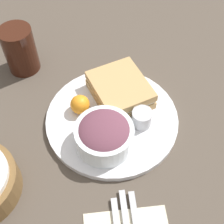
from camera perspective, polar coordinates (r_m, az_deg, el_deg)
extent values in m
plane|color=#4C4238|center=(0.73, 0.00, -1.63)|extent=(4.00, 4.00, 0.00)
cylinder|color=silver|center=(0.72, 0.00, -1.29)|extent=(0.30, 0.30, 0.02)
cube|color=tan|center=(0.75, 1.46, 3.38)|extent=(0.17, 0.16, 0.02)
cube|color=silver|center=(0.74, 1.48, 4.06)|extent=(0.16, 0.15, 0.01)
cube|color=tan|center=(0.73, 1.51, 4.77)|extent=(0.17, 0.16, 0.02)
cylinder|color=white|center=(0.66, -1.42, -4.47)|extent=(0.12, 0.12, 0.05)
ellipsoid|color=brown|center=(0.64, -1.45, -3.63)|extent=(0.11, 0.11, 0.05)
cylinder|color=#B7B7BC|center=(0.69, 5.47, -1.11)|extent=(0.05, 0.05, 0.04)
sphere|color=orange|center=(0.71, -5.87, 1.38)|extent=(0.04, 0.04, 0.04)
cylinder|color=#38190F|center=(0.83, -16.48, 10.86)|extent=(0.08, 0.08, 0.12)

